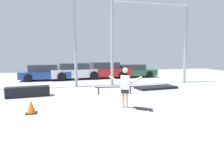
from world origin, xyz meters
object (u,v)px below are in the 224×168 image
at_px(parked_car_blue, 45,73).
at_px(parked_car_green, 132,71).
at_px(traffic_cone, 31,107).
at_px(parked_car_white, 76,71).
at_px(skateboarder, 125,85).
at_px(grind_box, 28,92).
at_px(skateboard, 143,108).
at_px(manual_pad, 156,87).
at_px(grind_rail, 115,88).
at_px(parked_car_red, 106,70).

relative_size(parked_car_blue, parked_car_green, 0.97).
distance_m(parked_car_blue, traffic_cone, 10.27).
xyz_separation_m(parked_car_blue, parked_car_green, (7.81, 0.31, -0.04)).
distance_m(parked_car_blue, parked_car_white, 2.54).
xyz_separation_m(skateboarder, grind_box, (-4.24, 3.54, -0.69)).
height_order(skateboard, manual_pad, manual_pad).
relative_size(manual_pad, parked_car_green, 0.61).
relative_size(skateboard, parked_car_blue, 0.18).
bearing_deg(parked_car_white, skateboarder, -89.01).
distance_m(grind_rail, parked_car_red, 7.68).
bearing_deg(skateboarder, skateboard, -10.64).
distance_m(parked_car_red, traffic_cone, 11.81).
height_order(parked_car_blue, parked_car_white, parked_car_white).
bearing_deg(skateboard, skateboarder, -172.56).
height_order(grind_box, parked_car_blue, parked_car_blue).
xyz_separation_m(skateboarder, traffic_cone, (-3.75, 0.13, -0.71)).
distance_m(skateboarder, grind_rail, 3.14).
relative_size(manual_pad, parked_car_white, 0.59).
bearing_deg(parked_car_white, parked_car_green, -1.75).
xyz_separation_m(grind_rail, parked_car_red, (1.29, 7.56, 0.36)).
relative_size(skateboard, parked_car_white, 0.17).
bearing_deg(parked_car_green, parked_car_red, -176.37).
height_order(grind_box, parked_car_green, parked_car_green).
distance_m(grind_box, parked_car_white, 7.60).
height_order(parked_car_green, traffic_cone, parked_car_green).
xyz_separation_m(skateboarder, parked_car_white, (-1.06, 10.43, -0.28)).
relative_size(skateboarder, grind_box, 0.78).
relative_size(manual_pad, traffic_cone, 5.04).
xyz_separation_m(grind_rail, parked_car_white, (-1.46, 7.38, 0.35)).
distance_m(parked_car_blue, parked_car_green, 7.82).
relative_size(grind_box, manual_pad, 0.84).
bearing_deg(manual_pad, traffic_cone, -150.68).
relative_size(skateboard, manual_pad, 0.28).
xyz_separation_m(parked_car_red, parked_car_green, (2.52, 0.11, -0.11)).
height_order(manual_pad, parked_car_red, parked_car_red).
bearing_deg(parked_car_blue, parked_car_red, 3.88).
xyz_separation_m(manual_pad, parked_car_red, (-1.80, 6.41, 0.62)).
bearing_deg(traffic_cone, grind_rail, 35.13).
bearing_deg(skateboarder, parked_car_white, 123.15).
distance_m(grind_rail, traffic_cone, 5.07).
bearing_deg(parked_car_green, traffic_cone, -125.73).
relative_size(grind_rail, parked_car_red, 0.51).
xyz_separation_m(manual_pad, parked_car_green, (0.72, 6.52, 0.52)).
xyz_separation_m(skateboarder, parked_car_green, (4.20, 10.72, -0.37)).
bearing_deg(parked_car_red, grind_box, -131.28).
bearing_deg(skateboard, traffic_cone, -142.61).
height_order(skateboard, grind_box, grind_box).
height_order(grind_box, parked_car_red, parked_car_red).
distance_m(grind_box, grind_rail, 4.66).
bearing_deg(grind_rail, parked_car_green, 63.58).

